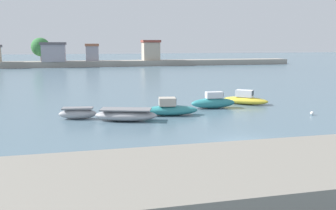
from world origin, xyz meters
TOP-DOWN VIEW (x-y plane):
  - ground_plane at (0.00, 0.00)m, footprint 400.00×400.00m
  - seawall_embankment at (0.00, -9.24)m, footprint 94.51×6.32m
  - moored_boat_0 at (-11.25, 10.84)m, footprint 3.53×1.59m
  - moored_boat_1 at (-7.07, 9.04)m, footprint 5.87×3.44m
  - moored_boat_2 at (-2.70, 10.56)m, footprint 5.50×2.45m
  - moored_boat_3 at (2.67, 13.13)m, footprint 4.82×1.59m
  - moored_boat_4 at (7.03, 14.63)m, footprint 5.09×4.54m
  - mooring_buoy_0 at (10.62, 7.47)m, footprint 0.36×0.36m
  - mooring_buoy_1 at (-1.37, 16.45)m, footprint 0.27×0.27m
  - mooring_buoy_2 at (-3.28, 13.51)m, footprint 0.37×0.37m
  - distant_shoreline at (-8.62, 83.89)m, footprint 105.53×6.94m

SIDE VIEW (x-z plane):
  - ground_plane at x=0.00m, z-range 0.00..0.00m
  - mooring_buoy_1 at x=-1.37m, z-range 0.00..0.27m
  - mooring_buoy_0 at x=10.62m, z-range 0.00..0.36m
  - mooring_buoy_2 at x=-3.28m, z-range 0.00..0.37m
  - moored_boat_0 at x=-11.25m, z-range -0.02..1.04m
  - moored_boat_1 at x=-7.07m, z-range -0.02..1.07m
  - moored_boat_4 at x=7.03m, z-range -0.25..1.35m
  - moored_boat_2 at x=-2.70m, z-range -0.25..1.45m
  - moored_boat_3 at x=2.67m, z-range -0.23..1.51m
  - seawall_embankment at x=0.00m, z-range 0.00..2.05m
  - distant_shoreline at x=-8.62m, z-range -1.73..6.81m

